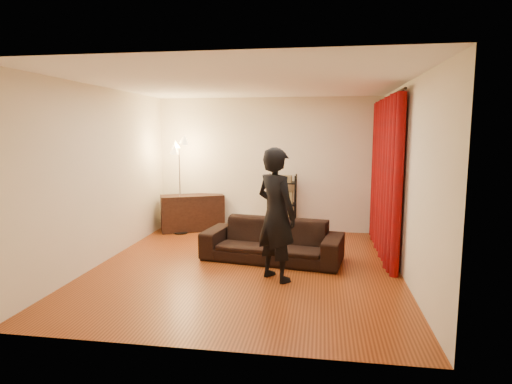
% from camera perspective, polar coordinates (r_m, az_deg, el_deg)
% --- Properties ---
extents(floor, '(5.00, 5.00, 0.00)m').
position_cam_1_polar(floor, '(6.54, -1.29, -9.93)').
color(floor, '#8F4016').
rests_on(floor, ground).
extents(ceiling, '(5.00, 5.00, 0.00)m').
position_cam_1_polar(ceiling, '(6.26, -1.37, 14.28)').
color(ceiling, white).
rests_on(ceiling, ground).
extents(wall_back, '(5.00, 0.00, 5.00)m').
position_cam_1_polar(wall_back, '(8.72, 1.57, 3.65)').
color(wall_back, beige).
rests_on(wall_back, ground).
extents(wall_front, '(5.00, 0.00, 5.00)m').
position_cam_1_polar(wall_front, '(3.85, -7.90, -2.06)').
color(wall_front, beige).
rests_on(wall_front, ground).
extents(wall_left, '(0.00, 5.00, 5.00)m').
position_cam_1_polar(wall_left, '(7.01, -19.75, 2.10)').
color(wall_left, beige).
rests_on(wall_left, ground).
extents(wall_right, '(0.00, 5.00, 5.00)m').
position_cam_1_polar(wall_right, '(6.27, 19.37, 1.46)').
color(wall_right, beige).
rests_on(wall_right, ground).
extents(curtain_rod, '(0.04, 2.65, 0.04)m').
position_cam_1_polar(curtain_rod, '(7.35, 17.43, 12.06)').
color(curtain_rod, black).
rests_on(curtain_rod, wall_right).
extents(curtain, '(0.22, 2.65, 2.55)m').
position_cam_1_polar(curtain, '(7.36, 16.85, 1.90)').
color(curtain, '#810403').
rests_on(curtain, ground).
extents(sofa, '(2.28, 1.19, 0.64)m').
position_cam_1_polar(sofa, '(6.80, 2.16, -6.46)').
color(sofa, black).
rests_on(sofa, ground).
extents(person, '(0.79, 0.76, 1.82)m').
position_cam_1_polar(person, '(5.80, 2.70, -3.02)').
color(person, black).
rests_on(person, ground).
extents(media_cabinet, '(1.34, 0.94, 0.74)m').
position_cam_1_polar(media_cabinet, '(8.89, -8.46, -2.75)').
color(media_cabinet, black).
rests_on(media_cabinet, ground).
extents(storage_boxes, '(0.37, 0.31, 0.28)m').
position_cam_1_polar(storage_boxes, '(8.81, -2.41, -4.29)').
color(storage_boxes, white).
rests_on(storage_boxes, ground).
extents(wire_shelf, '(0.62, 0.52, 1.18)m').
position_cam_1_polar(wire_shelf, '(8.56, 3.48, -1.59)').
color(wire_shelf, black).
rests_on(wire_shelf, ground).
extents(floor_lamp, '(0.41, 0.41, 1.87)m').
position_cam_1_polar(floor_lamp, '(8.57, -10.12, 0.65)').
color(floor_lamp, silver).
rests_on(floor_lamp, ground).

